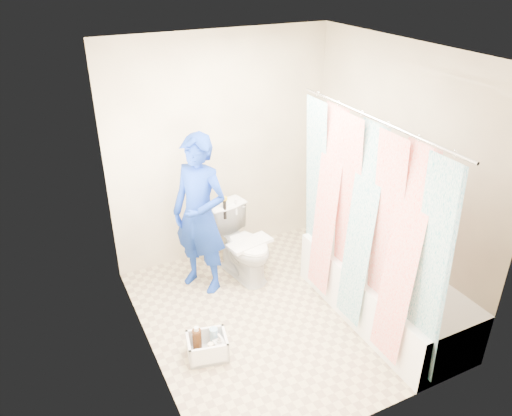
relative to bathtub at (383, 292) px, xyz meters
name	(u,v)px	position (x,y,z in m)	size (l,w,h in m)	color
floor	(279,314)	(-0.85, 0.43, -0.27)	(2.60, 2.60, 0.00)	tan
ceiling	(286,52)	(-0.85, 0.43, 2.13)	(2.40, 2.60, 0.02)	silver
wall_back	(222,150)	(-0.85, 1.73, 0.93)	(2.40, 0.02, 2.40)	beige
wall_front	(383,285)	(-0.85, -0.88, 0.93)	(2.40, 0.02, 2.40)	beige
wall_left	(140,233)	(-2.05, 0.43, 0.93)	(0.02, 2.60, 2.40)	beige
wall_right	(396,175)	(0.35, 0.43, 0.93)	(0.02, 2.60, 2.40)	beige
bathtub	(383,292)	(0.00, 0.00, 0.00)	(0.70, 1.75, 0.50)	white
curtain_rod	(375,119)	(-0.33, 0.00, 1.68)	(0.02, 0.02, 1.90)	silver
shower_curtain	(362,229)	(-0.33, 0.00, 0.75)	(0.06, 1.75, 1.80)	white
toilet	(243,244)	(-0.87, 1.17, 0.10)	(0.42, 0.73, 0.74)	white
tank_lid	(250,243)	(-0.85, 1.06, 0.17)	(0.46, 0.20, 0.03)	white
tank_internals	(228,206)	(-0.95, 1.36, 0.47)	(0.18, 0.07, 0.24)	black
plumber	(200,215)	(-1.32, 1.18, 0.54)	(0.59, 0.38, 1.61)	#0F359F
cleaning_caddy	(209,347)	(-1.64, 0.22, -0.17)	(0.38, 0.33, 0.25)	white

